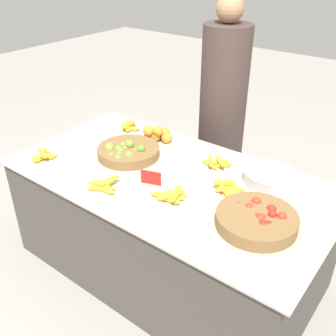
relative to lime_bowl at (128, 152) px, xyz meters
name	(u,v)px	position (x,y,z in m)	size (l,w,h in m)	color
ground_plane	(168,265)	(0.34, -0.03, -0.73)	(12.00, 12.00, 0.00)	#A39E93
market_table	(168,223)	(0.34, -0.03, -0.38)	(1.90, 1.01, 0.70)	#4C4742
lime_bowl	(128,152)	(0.00, 0.00, 0.00)	(0.39, 0.39, 0.10)	olive
tomato_basket	(257,220)	(0.96, -0.14, 0.00)	(0.39, 0.39, 0.09)	olive
orange_pile	(156,134)	(-0.01, 0.29, 0.01)	(0.21, 0.19, 0.12)	orange
metal_bowl	(270,177)	(0.84, 0.26, 0.00)	(0.29, 0.29, 0.07)	silver
price_sign	(151,178)	(0.32, -0.16, 0.01)	(0.11, 0.04, 0.08)	red
banana_bunch_middle_left	(105,185)	(0.16, -0.36, -0.01)	(0.16, 0.18, 0.06)	yellow
banana_bunch_back_center	(172,196)	(0.51, -0.21, -0.01)	(0.19, 0.16, 0.06)	yellow
banana_bunch_middle_right	(43,156)	(-0.39, -0.35, -0.01)	(0.15, 0.15, 0.06)	yellow
banana_bunch_front_right	(227,188)	(0.70, 0.03, -0.01)	(0.18, 0.14, 0.06)	yellow
banana_bunch_front_center	(217,162)	(0.51, 0.23, -0.01)	(0.19, 0.17, 0.06)	yellow
banana_bunch_front_left	(129,126)	(-0.27, 0.30, -0.01)	(0.18, 0.17, 0.06)	yellow
vendor_person	(222,116)	(0.16, 0.88, 0.00)	(0.35, 0.35, 1.58)	#473833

